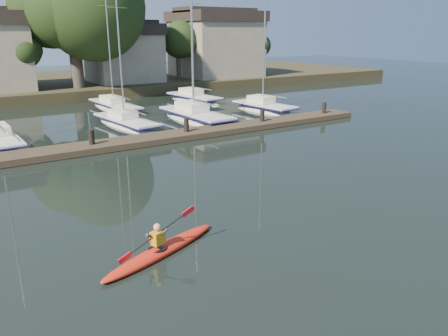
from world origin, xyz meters
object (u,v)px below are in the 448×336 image
dock (142,140)px  sailboat_3 (196,124)px  sailboat_1 (0,147)px  sailboat_7 (194,103)px  sailboat_2 (127,129)px  kayak (161,249)px  sailboat_4 (264,113)px  sailboat_6 (115,111)px

dock → sailboat_3: size_ratio=2.36×
sailboat_1 → sailboat_7: (17.76, 8.19, -0.02)m
sailboat_3 → sailboat_2: bearing=166.5°
kayak → sailboat_3: (10.86, 17.32, -0.39)m
sailboat_7 → sailboat_2: bearing=-149.2°
sailboat_1 → sailboat_3: sailboat_3 is taller
sailboat_2 → sailboat_3: bearing=-17.8°
sailboat_2 → sailboat_4: sailboat_2 is taller
kayak → dock: 13.86m
sailboat_7 → sailboat_6: bearing=174.6°
sailboat_6 → sailboat_3: bearing=-71.5°
dock → sailboat_6: bearing=77.9°
sailboat_3 → sailboat_4: bearing=1.0°
sailboat_6 → sailboat_2: bearing=-107.5°
dock → sailboat_6: 12.72m
kayak → dock: kayak is taller
sailboat_1 → sailboat_2: bearing=3.0°
sailboat_3 → sailboat_6: (-3.40, 8.11, 0.05)m
kayak → sailboat_3: sailboat_3 is taller
dock → sailboat_7: sailboat_7 is taller
dock → sailboat_6: size_ratio=2.37×
kayak → dock: size_ratio=0.13×
sailboat_4 → sailboat_7: 8.19m
dock → sailboat_4: sailboat_4 is taller
kayak → sailboat_3: size_ratio=0.31×
sailboat_6 → sailboat_7: size_ratio=1.12×
dock → sailboat_1: size_ratio=2.69×
sailboat_2 → sailboat_7: bearing=30.3°
dock → sailboat_3: (6.06, 4.32, -0.42)m
dock → sailboat_6: sailboat_6 is taller
kayak → sailboat_3: 20.45m
sailboat_1 → sailboat_2: 8.23m
kayak → sailboat_7: bearing=39.2°
kayak → sailboat_2: sailboat_2 is taller
kayak → sailboat_1: (-2.42, 17.45, -0.35)m
kayak → sailboat_4: 25.12m
sailboat_1 → sailboat_6: (9.88, 7.98, 0.00)m
dock → sailboat_2: size_ratio=2.50×
kayak → sailboat_4: sailboat_4 is taller
kayak → sailboat_6: (7.46, 25.43, -0.34)m
kayak → sailboat_2: (5.77, 18.26, -0.35)m
sailboat_2 → sailboat_3: (5.09, -0.94, -0.04)m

